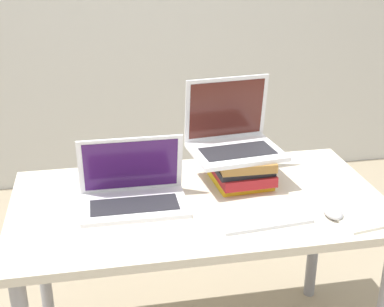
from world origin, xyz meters
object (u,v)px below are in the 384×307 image
Objects in this scene: wireless_keyboard at (264,220)px; notepad at (355,209)px; laptop_left at (133,191)px; mouse at (333,212)px; laptop_on_books at (233,137)px; book_stack at (240,166)px.

notepad is at bearing 3.01° from wireless_keyboard.
laptop_left is 3.76× the size of mouse.
laptop_on_books is at bearing 18.64° from laptop_left.
wireless_keyboard is (-0.00, -0.31, -0.06)m from book_stack.
book_stack is 0.81× the size of laptop_on_books.
notepad is at bearing -14.09° from laptop_left.
book_stack reaches higher than notepad.
wireless_keyboard is 0.24m from mouse.
book_stack is at bearing 138.49° from notepad.
book_stack is 0.90× the size of wireless_keyboard.
book_stack reaches higher than mouse.
laptop_on_books reaches higher than wireless_keyboard.
mouse is 0.10m from notepad.
notepad is (0.09, 0.03, -0.01)m from mouse.
laptop_on_books is 1.11× the size of wireless_keyboard.
laptop_on_books is at bearing 126.90° from mouse.
wireless_keyboard is 0.33m from notepad.
laptop_left reaches higher than mouse.
laptop_on_books reaches higher than book_stack.
laptop_on_books is 0.37m from wireless_keyboard.
book_stack is (0.41, 0.10, 0.02)m from laptop_left.
mouse reaches higher than notepad.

